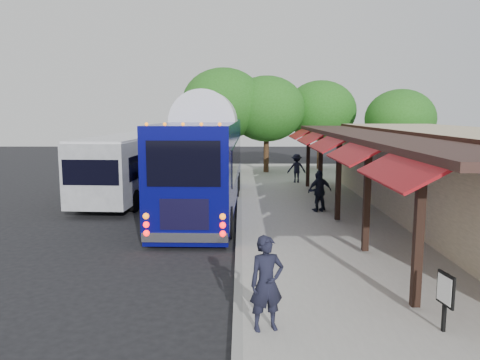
% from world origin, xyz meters
% --- Properties ---
extents(ground, '(90.00, 90.00, 0.00)m').
position_xyz_m(ground, '(0.00, 0.00, 0.00)').
color(ground, black).
rests_on(ground, ground).
extents(sidewalk, '(10.00, 40.00, 0.15)m').
position_xyz_m(sidewalk, '(5.00, 4.00, 0.07)').
color(sidewalk, '#9E9B93').
rests_on(sidewalk, ground).
extents(curb, '(0.20, 40.00, 0.16)m').
position_xyz_m(curb, '(0.05, 4.00, 0.07)').
color(curb, gray).
rests_on(curb, ground).
extents(station_shelter, '(8.15, 20.00, 3.60)m').
position_xyz_m(station_shelter, '(8.38, 4.00, 1.85)').
color(station_shelter, tan).
rests_on(station_shelter, ground).
extents(coach_bus, '(3.06, 13.04, 4.14)m').
position_xyz_m(coach_bus, '(-1.45, 7.00, 2.23)').
color(coach_bus, '#080961').
rests_on(coach_bus, ground).
extents(city_bus, '(3.32, 11.79, 3.13)m').
position_xyz_m(city_bus, '(-5.40, 10.60, 1.73)').
color(city_bus, gray).
rests_on(city_bus, ground).
extents(ped_a, '(0.77, 0.61, 1.84)m').
position_xyz_m(ped_a, '(0.60, -4.92, 1.07)').
color(ped_a, black).
rests_on(ped_a, sidewalk).
extents(ped_b, '(0.93, 0.81, 1.61)m').
position_xyz_m(ped_b, '(3.35, 6.12, 0.95)').
color(ped_b, black).
rests_on(ped_b, sidewalk).
extents(ped_c, '(1.09, 0.65, 1.74)m').
position_xyz_m(ped_c, '(3.40, 5.79, 1.02)').
color(ped_c, black).
rests_on(ped_c, sidewalk).
extents(ped_d, '(1.14, 0.72, 1.68)m').
position_xyz_m(ped_d, '(3.40, 14.00, 0.99)').
color(ped_d, black).
rests_on(ped_d, sidewalk).
extents(sign_board, '(0.14, 0.52, 1.15)m').
position_xyz_m(sign_board, '(3.95, -5.00, 0.93)').
color(sign_board, black).
rests_on(sign_board, sidewalk).
extents(tree_left, '(5.25, 5.25, 6.72)m').
position_xyz_m(tree_left, '(1.86, 18.80, 4.48)').
color(tree_left, '#382314').
rests_on(tree_left, ground).
extents(tree_mid, '(5.10, 5.10, 6.53)m').
position_xyz_m(tree_mid, '(5.87, 20.72, 4.35)').
color(tree_mid, '#382314').
rests_on(tree_mid, ground).
extents(tree_right, '(4.49, 4.49, 5.75)m').
position_xyz_m(tree_right, '(10.40, 17.03, 3.83)').
color(tree_right, '#382314').
rests_on(tree_right, ground).
extents(tree_far, '(5.64, 5.64, 7.22)m').
position_xyz_m(tree_far, '(-1.06, 18.54, 4.82)').
color(tree_far, '#382314').
rests_on(tree_far, ground).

